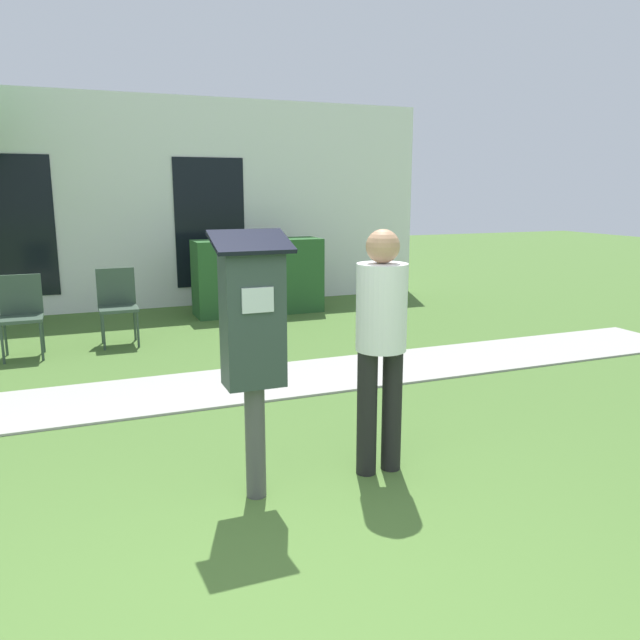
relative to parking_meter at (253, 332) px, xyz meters
The scene contains 8 objects.
ground_plane 1.59m from the parking_meter, 102.79° to the right, with size 40.00×40.00×0.00m, color #476B2D.
sidewalk 2.38m from the parking_meter, 97.21° to the left, with size 12.00×1.10×0.02m.
building_facade 6.62m from the parking_meter, 92.35° to the left, with size 10.00×0.26×3.20m.
parking_meter is the anchor object (origin of this frame).
person_standing 0.85m from the parking_meter, ahead, with size 0.32×0.32×1.58m.
outdoor_chair_left 4.37m from the parking_meter, 110.13° to the left, with size 0.44×0.44×0.90m.
outdoor_chair_middle 4.35m from the parking_meter, 96.23° to the left, with size 0.44×0.44×0.90m.
hedge_row 5.74m from the parking_meter, 73.61° to the left, with size 1.88×0.60×1.10m.
Camera 1 is at (-0.66, -2.18, 1.81)m, focal length 35.00 mm.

